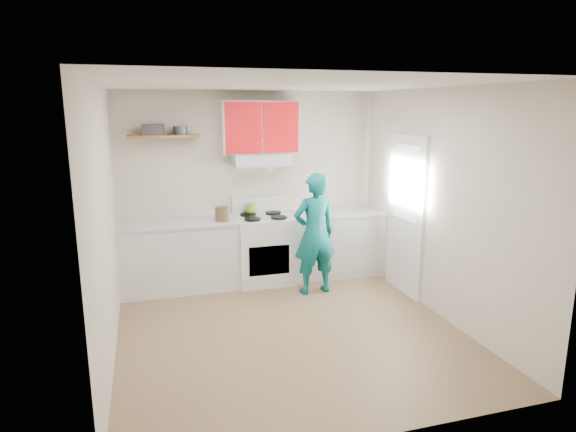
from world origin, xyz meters
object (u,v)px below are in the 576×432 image
object	(u,v)px
kettle	(251,209)
person	(315,234)
crock	(222,215)
tin	(180,130)
stove	(264,250)

from	to	relation	value
kettle	person	xyz separation A→B (m)	(0.67, -0.75, -0.21)
crock	person	distance (m)	1.24
person	tin	bearing A→B (deg)	-29.23
stove	tin	distance (m)	1.94
kettle	person	bearing A→B (deg)	-34.13
stove	tin	bearing A→B (deg)	172.60
person	crock	bearing A→B (deg)	-29.32
tin	crock	distance (m)	1.20
tin	kettle	distance (m)	1.42
kettle	person	world-z (taller)	person
stove	kettle	world-z (taller)	kettle
person	stove	bearing A→B (deg)	-52.07
stove	person	world-z (taller)	person
tin	person	size ratio (longest dim) A/B	0.11
tin	person	bearing A→B (deg)	-24.38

